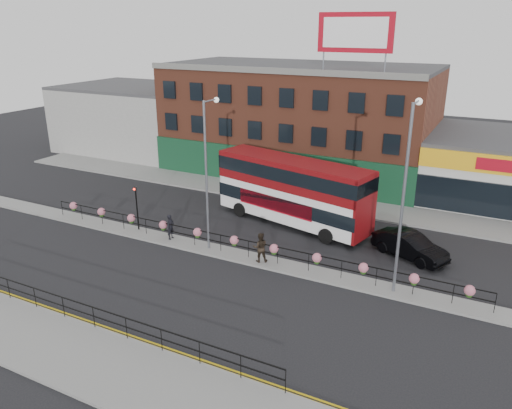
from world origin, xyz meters
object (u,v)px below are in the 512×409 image
at_px(car, 410,246).
at_px(lamp_column_east, 406,184).
at_px(pedestrian_b, 260,247).
at_px(double_decker_bus, 293,185).
at_px(pedestrian_a, 171,227).
at_px(lamp_column_west, 208,163).

relative_size(car, lamp_column_east, 0.50).
height_order(car, lamp_column_east, lamp_column_east).
relative_size(car, pedestrian_b, 2.71).
height_order(double_decker_bus, pedestrian_a, double_decker_bus).
bearing_deg(lamp_column_east, lamp_column_west, 179.59).
bearing_deg(car, double_decker_bus, 103.20).
bearing_deg(lamp_column_west, pedestrian_a, -177.57).
distance_m(car, pedestrian_b, 9.40).
relative_size(car, lamp_column_west, 0.54).
bearing_deg(pedestrian_a, lamp_column_east, -90.82).
height_order(double_decker_bus, pedestrian_b, double_decker_bus).
bearing_deg(pedestrian_b, lamp_column_east, 153.51).
xyz_separation_m(pedestrian_b, lamp_column_east, (8.09, 0.36, 5.11)).
bearing_deg(pedestrian_b, lamp_column_west, -35.63).
relative_size(double_decker_bus, lamp_column_west, 1.29).
xyz_separation_m(pedestrian_a, lamp_column_east, (14.99, 0.04, 5.19)).
height_order(pedestrian_b, lamp_column_east, lamp_column_east).
relative_size(pedestrian_b, lamp_column_east, 0.18).
xyz_separation_m(double_decker_bus, pedestrian_a, (-6.09, -6.50, -1.96)).
relative_size(double_decker_bus, pedestrian_a, 7.13).
relative_size(pedestrian_b, lamp_column_west, 0.20).
bearing_deg(double_decker_bus, lamp_column_east, -35.99).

